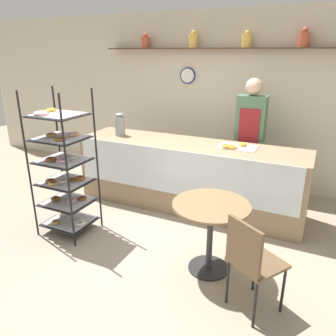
{
  "coord_description": "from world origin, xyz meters",
  "views": [
    {
      "loc": [
        1.58,
        -2.95,
        2.1
      ],
      "look_at": [
        0.0,
        0.36,
        0.79
      ],
      "focal_mm": 35.0,
      "sensor_mm": 36.0,
      "label": 1
    }
  ],
  "objects_px": {
    "coffee_carafe": "(120,125)",
    "donut_tray_counter": "(236,147)",
    "pastry_rack": "(64,170)",
    "person_worker": "(250,135)",
    "cafe_table": "(211,221)",
    "cafe_chair": "(251,258)"
  },
  "relations": [
    {
      "from": "donut_tray_counter",
      "to": "coffee_carafe",
      "type": "bearing_deg",
      "value": -177.19
    },
    {
      "from": "cafe_table",
      "to": "donut_tray_counter",
      "type": "xyz_separation_m",
      "value": [
        -0.12,
        1.3,
        0.39
      ]
    },
    {
      "from": "cafe_table",
      "to": "cafe_chair",
      "type": "height_order",
      "value": "cafe_chair"
    },
    {
      "from": "person_worker",
      "to": "coffee_carafe",
      "type": "bearing_deg",
      "value": -159.45
    },
    {
      "from": "coffee_carafe",
      "to": "donut_tray_counter",
      "type": "height_order",
      "value": "coffee_carafe"
    },
    {
      "from": "pastry_rack",
      "to": "cafe_chair",
      "type": "height_order",
      "value": "pastry_rack"
    },
    {
      "from": "pastry_rack",
      "to": "cafe_table",
      "type": "relative_size",
      "value": 2.29
    },
    {
      "from": "person_worker",
      "to": "cafe_table",
      "type": "relative_size",
      "value": 2.35
    },
    {
      "from": "cafe_table",
      "to": "cafe_chair",
      "type": "xyz_separation_m",
      "value": [
        0.48,
        -0.41,
        -0.02
      ]
    },
    {
      "from": "pastry_rack",
      "to": "cafe_table",
      "type": "xyz_separation_m",
      "value": [
        1.8,
        0.02,
        -0.25
      ]
    },
    {
      "from": "pastry_rack",
      "to": "donut_tray_counter",
      "type": "height_order",
      "value": "pastry_rack"
    },
    {
      "from": "cafe_chair",
      "to": "donut_tray_counter",
      "type": "relative_size",
      "value": 1.82
    },
    {
      "from": "person_worker",
      "to": "cafe_chair",
      "type": "xyz_separation_m",
      "value": [
        0.54,
        -2.29,
        -0.44
      ]
    },
    {
      "from": "cafe_chair",
      "to": "coffee_carafe",
      "type": "height_order",
      "value": "coffee_carafe"
    },
    {
      "from": "donut_tray_counter",
      "to": "person_worker",
      "type": "bearing_deg",
      "value": 84.81
    },
    {
      "from": "person_worker",
      "to": "cafe_chair",
      "type": "distance_m",
      "value": 2.39
    },
    {
      "from": "coffee_carafe",
      "to": "pastry_rack",
      "type": "bearing_deg",
      "value": -89.07
    },
    {
      "from": "coffee_carafe",
      "to": "person_worker",
      "type": "bearing_deg",
      "value": 20.55
    },
    {
      "from": "person_worker",
      "to": "coffee_carafe",
      "type": "height_order",
      "value": "person_worker"
    },
    {
      "from": "coffee_carafe",
      "to": "donut_tray_counter",
      "type": "xyz_separation_m",
      "value": [
        1.7,
        0.08,
        -0.15
      ]
    },
    {
      "from": "cafe_table",
      "to": "donut_tray_counter",
      "type": "relative_size",
      "value": 1.57
    },
    {
      "from": "person_worker",
      "to": "cafe_table",
      "type": "distance_m",
      "value": 1.92
    }
  ]
}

